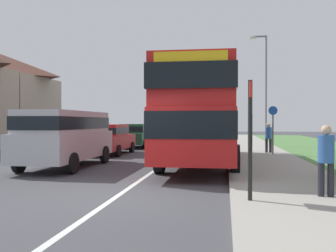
# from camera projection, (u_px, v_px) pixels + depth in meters

# --- Properties ---
(ground_plane) EXTENTS (120.00, 120.00, 0.00)m
(ground_plane) POSITION_uv_depth(u_px,v_px,m) (117.00, 197.00, 8.86)
(ground_plane) COLOR #424247
(lane_marking_centre) EXTENTS (0.14, 60.00, 0.01)m
(lane_marking_centre) POSITION_uv_depth(u_px,v_px,m) (168.00, 161.00, 16.77)
(lane_marking_centre) COLOR silver
(lane_marking_centre) RESTS_ON ground_plane
(pavement_near_side) EXTENTS (3.20, 68.00, 0.12)m
(pavement_near_side) POSITION_uv_depth(u_px,v_px,m) (272.00, 167.00, 14.17)
(pavement_near_side) COLOR #9E998E
(pavement_near_side) RESTS_ON ground_plane
(double_decker_bus) EXTENTS (2.80, 10.78, 3.70)m
(double_decker_bus) POSITION_uv_depth(u_px,v_px,m) (202.00, 112.00, 15.52)
(double_decker_bus) COLOR red
(double_decker_bus) RESTS_ON ground_plane
(parked_van_silver) EXTENTS (2.11, 5.49, 2.13)m
(parked_van_silver) POSITION_uv_depth(u_px,v_px,m) (66.00, 134.00, 14.47)
(parked_van_silver) COLOR #B7B7BC
(parked_van_silver) RESTS_ON ground_plane
(parked_car_red) EXTENTS (1.88, 4.55, 1.60)m
(parked_car_red) POSITION_uv_depth(u_px,v_px,m) (110.00, 138.00, 20.25)
(parked_car_red) COLOR #B21E1E
(parked_car_red) RESTS_ON ground_plane
(parked_car_dark_green) EXTENTS (1.98, 4.22, 1.59)m
(parked_car_dark_green) POSITION_uv_depth(u_px,v_px,m) (135.00, 135.00, 25.53)
(parked_car_dark_green) COLOR #19472D
(parked_car_dark_green) RESTS_ON ground_plane
(parked_car_black) EXTENTS (1.90, 4.27, 1.55)m
(parked_car_black) POSITION_uv_depth(u_px,v_px,m) (148.00, 133.00, 30.46)
(parked_car_black) COLOR black
(parked_car_black) RESTS_ON ground_plane
(pedestrian_at_stop) EXTENTS (0.34, 0.34, 1.67)m
(pedestrian_at_stop) POSITION_uv_depth(u_px,v_px,m) (326.00, 157.00, 8.27)
(pedestrian_at_stop) COLOR #23232D
(pedestrian_at_stop) RESTS_ON ground_plane
(pedestrian_walking_away) EXTENTS (0.34, 0.34, 1.67)m
(pedestrian_walking_away) POSITION_uv_depth(u_px,v_px,m) (269.00, 136.00, 20.04)
(pedestrian_walking_away) COLOR #23232D
(pedestrian_walking_away) RESTS_ON ground_plane
(bus_stop_sign) EXTENTS (0.09, 0.52, 2.60)m
(bus_stop_sign) POSITION_uv_depth(u_px,v_px,m) (250.00, 131.00, 7.87)
(bus_stop_sign) COLOR black
(bus_stop_sign) RESTS_ON ground_plane
(cycle_route_sign) EXTENTS (0.44, 0.08, 2.52)m
(cycle_route_sign) POSITION_uv_depth(u_px,v_px,m) (273.00, 128.00, 19.08)
(cycle_route_sign) COLOR slate
(cycle_route_sign) RESTS_ON ground_plane
(street_lamp_mid) EXTENTS (1.14, 0.20, 7.54)m
(street_lamp_mid) POSITION_uv_depth(u_px,v_px,m) (265.00, 83.00, 25.72)
(street_lamp_mid) COLOR slate
(street_lamp_mid) RESTS_ON ground_plane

